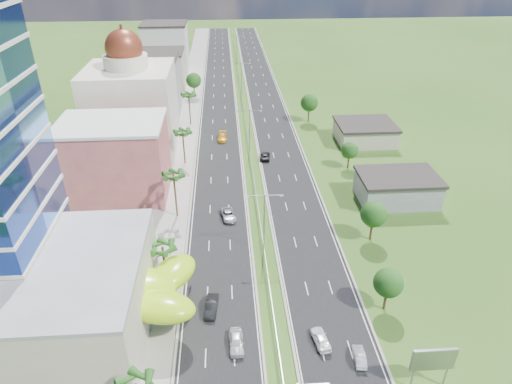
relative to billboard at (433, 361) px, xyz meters
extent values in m
plane|color=#2D5119|center=(-17.00, 18.00, -4.42)|extent=(500.00, 500.00, 0.00)
cube|color=black|center=(-24.50, 108.00, -4.40)|extent=(11.00, 260.00, 0.04)
cube|color=black|center=(-9.50, 108.00, -4.40)|extent=(11.00, 260.00, 0.04)
cube|color=gray|center=(-34.00, 108.00, -4.36)|extent=(7.00, 260.00, 0.12)
cube|color=gray|center=(-17.00, 90.00, -3.80)|extent=(0.08, 216.00, 0.28)
cube|color=gray|center=(-17.00, 192.00, -4.07)|extent=(0.10, 0.12, 0.70)
cylinder|color=gray|center=(-17.00, 28.00, 1.08)|extent=(0.20, 0.20, 11.00)
cube|color=gray|center=(-18.44, 28.00, 6.38)|extent=(2.88, 0.12, 0.12)
cube|color=gray|center=(-15.56, 28.00, 6.38)|extent=(2.88, 0.12, 0.12)
cube|color=silver|center=(-19.72, 28.00, 6.28)|extent=(0.60, 0.25, 0.18)
cube|color=silver|center=(-14.28, 28.00, 6.28)|extent=(0.60, 0.25, 0.18)
cylinder|color=gray|center=(-17.00, 68.00, 1.08)|extent=(0.20, 0.20, 11.00)
cube|color=gray|center=(-18.44, 68.00, 6.38)|extent=(2.88, 0.12, 0.12)
cube|color=gray|center=(-15.56, 68.00, 6.38)|extent=(2.88, 0.12, 0.12)
cube|color=silver|center=(-19.72, 68.00, 6.28)|extent=(0.60, 0.25, 0.18)
cube|color=silver|center=(-14.28, 68.00, 6.28)|extent=(0.60, 0.25, 0.18)
cylinder|color=gray|center=(-17.00, 113.00, 1.08)|extent=(0.20, 0.20, 11.00)
cube|color=gray|center=(-18.44, 113.00, 6.38)|extent=(2.88, 0.12, 0.12)
cube|color=gray|center=(-15.56, 113.00, 6.38)|extent=(2.88, 0.12, 0.12)
cube|color=silver|center=(-19.72, 113.00, 6.28)|extent=(0.60, 0.25, 0.18)
cube|color=silver|center=(-14.28, 113.00, 6.28)|extent=(0.60, 0.25, 0.18)
cylinder|color=gray|center=(-17.00, 158.00, 1.08)|extent=(0.20, 0.20, 11.00)
cube|color=gray|center=(-18.44, 158.00, 6.38)|extent=(2.88, 0.12, 0.12)
cube|color=gray|center=(-15.56, 158.00, 6.38)|extent=(2.88, 0.12, 0.12)
cube|color=silver|center=(-19.72, 158.00, 6.28)|extent=(0.60, 0.25, 0.18)
cube|color=silver|center=(-14.28, 158.00, 6.28)|extent=(0.60, 0.25, 0.18)
cube|color=#B5A995|center=(-49.00, 12.00, 1.08)|extent=(30.00, 24.00, 11.00)
cylinder|color=gray|center=(-41.00, 16.00, -2.42)|extent=(0.50, 0.50, 4.00)
cylinder|color=gray|center=(-34.00, 11.00, -2.42)|extent=(0.50, 0.50, 4.00)
cylinder|color=gray|center=(-38.00, 8.00, -2.42)|extent=(0.50, 0.50, 4.00)
cylinder|color=gray|center=(-32.00, 16.00, -2.42)|extent=(0.50, 0.50, 4.00)
cube|color=#B54A5B|center=(-45.00, 50.00, 3.08)|extent=(20.00, 15.00, 15.00)
cube|color=beige|center=(-45.00, 73.00, 5.58)|extent=(20.00, 20.00, 20.00)
cylinder|color=beige|center=(-45.00, 73.00, 17.08)|extent=(10.00, 10.00, 3.00)
sphere|color=maroon|center=(-45.00, 73.00, 20.08)|extent=(8.40, 8.40, 8.40)
cube|color=gray|center=(-44.00, 98.00, 3.58)|extent=(16.00, 15.00, 16.00)
cube|color=#B5A995|center=(-44.00, 120.00, 2.08)|extent=(16.00, 15.00, 13.00)
cube|color=silver|center=(-44.00, 143.00, 4.58)|extent=(16.00, 15.00, 18.00)
cylinder|color=gray|center=(-2.00, 0.00, -2.82)|extent=(0.24, 0.24, 3.20)
cylinder|color=gray|center=(2.00, 0.00, -2.82)|extent=(0.24, 0.24, 3.20)
cube|color=#D85919|center=(0.00, 0.00, 0.18)|extent=(5.20, 0.35, 3.20)
cube|color=gray|center=(11.00, 43.00, -1.92)|extent=(15.00, 10.00, 5.00)
cube|color=#B5A995|center=(13.00, 73.00, -2.22)|extent=(14.00, 12.00, 4.40)
cylinder|color=#47301C|center=(-32.50, 20.00, -0.67)|extent=(0.36, 0.36, 7.50)
cylinder|color=#47301C|center=(-32.50, 40.00, 0.08)|extent=(0.36, 0.36, 9.00)
cylinder|color=#47301C|center=(-32.50, 63.00, -0.42)|extent=(0.36, 0.36, 8.00)
cylinder|color=#47301C|center=(-32.50, 88.00, -0.02)|extent=(0.36, 0.36, 8.80)
cylinder|color=#47301C|center=(-32.50, 113.00, -1.97)|extent=(0.40, 0.40, 4.90)
sphere|color=#24561A|center=(-32.50, 113.00, 1.18)|extent=(4.90, 4.90, 4.90)
cylinder|color=#47301C|center=(-1.00, 13.00, -2.32)|extent=(0.40, 0.40, 4.20)
sphere|color=#24561A|center=(-1.00, 13.00, 0.38)|extent=(4.20, 4.20, 4.20)
cylinder|color=#47301C|center=(2.00, 30.00, -2.15)|extent=(0.40, 0.40, 4.55)
sphere|color=#24561A|center=(2.00, 30.00, 0.78)|extent=(4.55, 4.55, 4.55)
cylinder|color=#47301C|center=(5.00, 58.00, -2.50)|extent=(0.40, 0.40, 3.85)
sphere|color=#24561A|center=(5.00, 58.00, -0.02)|extent=(3.85, 3.85, 3.85)
cylinder|color=#47301C|center=(1.00, 88.00, -1.97)|extent=(0.40, 0.40, 4.90)
sphere|color=#24561A|center=(1.00, 88.00, 1.18)|extent=(4.90, 4.90, 4.90)
imported|color=silver|center=(-22.36, 7.64, -3.60)|extent=(1.95, 4.65, 1.57)
imported|color=black|center=(-25.68, 14.41, -3.60)|extent=(2.18, 4.91, 1.57)
imported|color=#95969C|center=(-22.80, 38.53, -3.67)|extent=(3.21, 5.45, 1.42)
imported|color=gold|center=(-23.70, 76.45, -3.59)|extent=(2.53, 5.56, 1.58)
imported|color=white|center=(-11.29, 7.41, -3.63)|extent=(2.40, 4.63, 1.50)
imported|color=#B7BAC0|center=(-6.99, 4.34, -3.75)|extent=(1.71, 3.97, 1.27)
imported|color=black|center=(-13.58, 64.33, -3.69)|extent=(2.95, 5.27, 1.39)
imported|color=black|center=(-28.91, 18.57, -3.75)|extent=(0.84, 2.04, 1.26)
camera|label=1|loc=(-22.79, -34.24, 42.49)|focal=32.00mm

